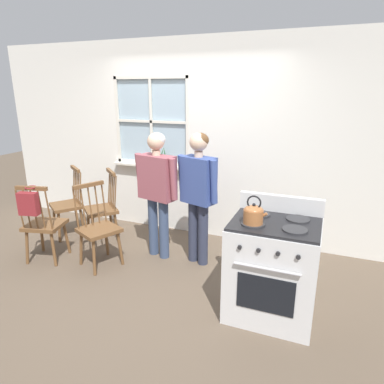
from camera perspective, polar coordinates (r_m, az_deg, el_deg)
ground_plane at (r=4.02m, az=-7.32°, el=-13.77°), size 16.00×16.00×0.00m
wall_back at (r=4.77m, az=0.74°, el=8.30°), size 6.40×0.16×2.70m
chair_by_window at (r=4.54m, az=-23.43°, el=-5.13°), size 0.50×0.49×0.99m
chair_near_wall at (r=4.20m, az=-15.38°, el=-6.01°), size 0.54×0.55×0.99m
chair_center_cluster at (r=4.86m, az=-14.67°, el=-2.83°), size 0.58×0.58×0.99m
chair_near_stove at (r=5.18m, az=-19.94°, el=-2.09°), size 0.57×0.57×0.99m
person_elderly_left at (r=4.13m, az=-5.83°, el=1.43°), size 0.62×0.31×1.56m
person_teen_center at (r=3.94m, az=1.07°, el=0.90°), size 0.55×0.32×1.58m
stove at (r=3.27m, az=13.23°, el=-12.26°), size 0.77×0.68×1.08m
kettle at (r=2.95m, az=10.21°, el=-3.57°), size 0.21×0.17×0.25m
potted_plant at (r=4.93m, az=-4.78°, el=5.16°), size 0.15×0.15×0.29m
handbag at (r=4.24m, az=-25.60°, el=-1.68°), size 0.24×0.22×0.31m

